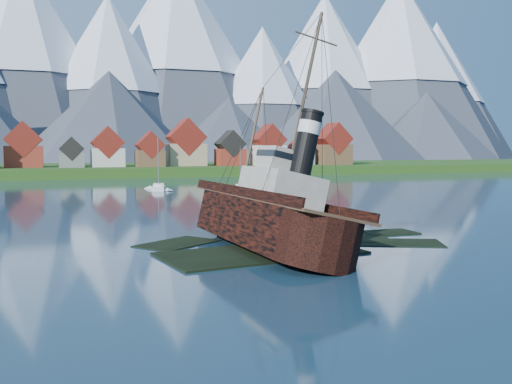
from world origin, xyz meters
name	(u,v)px	position (x,y,z in m)	size (l,w,h in m)	color
ground	(283,248)	(0.00, 0.00, 0.00)	(1400.00, 1400.00, 0.00)	#1A3549
shoal	(291,247)	(1.78, 2.15, -0.35)	(31.71, 21.24, 1.14)	black
shore_bank	(109,173)	(0.00, 170.00, 0.00)	(600.00, 80.00, 3.20)	#1A4112
seawall	(121,178)	(0.00, 132.00, 0.00)	(600.00, 2.50, 2.00)	#3F3D38
town	(10,150)	(-33.12, 152.18, 8.99)	(250.96, 16.69, 17.30)	maroon
mountains	(71,56)	(-0.79, 481.26, 89.34)	(965.00, 340.00, 205.00)	#2D333D
tugboat_wreck	(256,215)	(-1.86, 2.49, 3.01)	(7.02, 30.26, 23.98)	black
sailboat_d	(240,189)	(20.21, 74.23, 0.24)	(2.60, 7.83, 10.49)	white
sailboat_e	(159,189)	(2.35, 79.78, 0.27)	(4.81, 10.95, 12.33)	white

